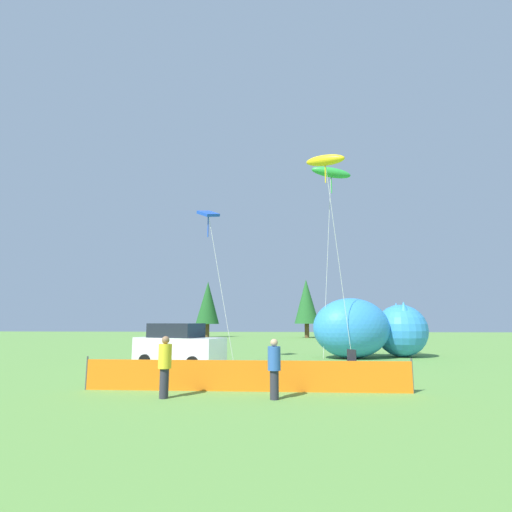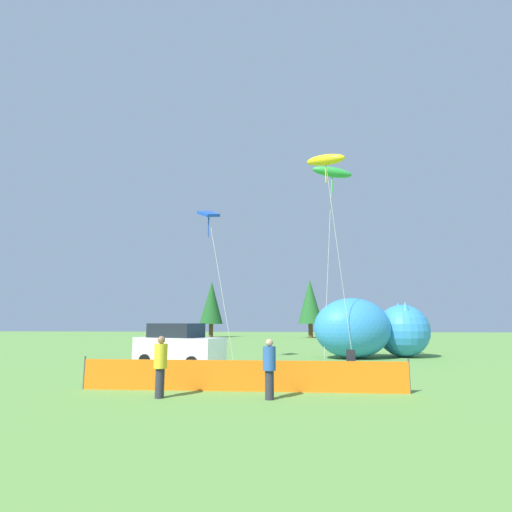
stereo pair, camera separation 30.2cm
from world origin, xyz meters
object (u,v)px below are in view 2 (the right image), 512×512
kite_yellow_hero (325,161)px  kite_green_fish (332,173)px  spectator_in_grey_shirt (269,366)px  spectator_in_white_shirt (160,364)px  parked_car (178,345)px  folding_chair (348,359)px  kite_blue_box (209,217)px  inflatable_cat (369,330)px

kite_yellow_hero → kite_green_fish: (0.58, 2.13, 0.10)m
spectator_in_grey_shirt → spectator_in_white_shirt: (-3.06, -0.02, 0.04)m
parked_car → folding_chair: bearing=10.0°
parked_car → spectator_in_white_shirt: bearing=-58.1°
kite_green_fish → kite_blue_box: bearing=-160.7°
inflatable_cat → kite_yellow_hero: kite_yellow_hero is taller
parked_car → spectator_in_white_shirt: parked_car is taller
spectator_in_white_shirt → kite_blue_box: bearing=93.8°
spectator_in_grey_shirt → kite_yellow_hero: size_ratio=0.14×
parked_car → spectator_in_white_shirt: 7.53m
folding_chair → kite_yellow_hero: (-0.31, 3.81, 10.30)m
kite_blue_box → kite_green_fish: 8.05m
folding_chair → inflatable_cat: 7.04m
folding_chair → kite_yellow_hero: 10.99m
kite_yellow_hero → kite_green_fish: 2.21m
spectator_in_grey_shirt → kite_green_fish: 15.93m
kite_green_fish → parked_car: bearing=-149.8°
spectator_in_white_shirt → kite_green_fish: (6.33, 11.95, 10.01)m
kite_green_fish → folding_chair: bearing=-92.6°
parked_car → folding_chair: parked_car is taller
kite_yellow_hero → spectator_in_white_shirt: bearing=-120.3°
folding_chair → kite_yellow_hero: bearing=-119.2°
spectator_in_grey_shirt → spectator_in_white_shirt: bearing=-179.6°
parked_car → kite_green_fish: bearing=50.4°
inflatable_cat → spectator_in_white_shirt: inflatable_cat is taller
inflatable_cat → kite_blue_box: (-8.89, -3.12, 6.14)m
kite_blue_box → spectator_in_white_shirt: bearing=-86.2°
kite_yellow_hero → kite_green_fish: bearing=74.8°
inflatable_cat → spectator_in_grey_shirt: 13.64m
folding_chair → spectator_in_white_shirt: 8.54m
spectator_in_grey_shirt → kite_blue_box: (-3.70, 9.48, 6.83)m
spectator_in_white_shirt → kite_yellow_hero: size_ratio=0.15×
spectator_in_white_shirt → kite_yellow_hero: 15.09m
inflatable_cat → kite_blue_box: kite_blue_box is taller
spectator_in_grey_shirt → kite_green_fish: bearing=74.7°
folding_chair → kite_green_fish: size_ratio=0.08×
spectator_in_white_shirt → kite_green_fish: kite_green_fish is taller
folding_chair → parked_car: bearing=-44.0°
spectator_in_white_shirt → parked_car: bearing=101.7°
folding_chair → spectator_in_white_shirt: size_ratio=0.55×
parked_car → kite_blue_box: 7.12m
kite_yellow_hero → kite_blue_box: (-6.38, -0.31, -3.12)m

